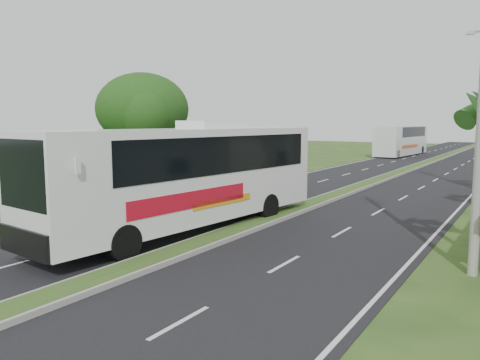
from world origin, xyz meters
The scene contains 9 objects.
ground centered at (0.00, 0.00, 0.00)m, with size 180.00×180.00×0.00m, color #254519.
road_asphalt centered at (0.00, 20.00, 0.01)m, with size 14.00×160.00×0.02m, color black.
median_strip centered at (0.00, 20.00, 0.10)m, with size 1.20×160.00×0.18m.
lane_edge_left centered at (-6.70, 20.00, 0.00)m, with size 0.12×160.00×0.01m, color silver.
lane_edge_right centered at (6.70, 20.00, 0.00)m, with size 0.12×160.00×0.01m, color silver.
shade_tree centered at (-12.11, 10.02, 5.03)m, with size 6.30×6.00×7.54m.
coach_bus_main centered at (-1.79, 2.13, 2.43)m, with size 4.17×13.88×4.42m.
coach_bus_far centered at (-5.20, 50.50, 2.18)m, with size 3.76×13.36×3.84m.
motorcyclist centered at (-2.00, 8.42, 0.79)m, with size 1.62×0.50×2.18m.
Camera 1 is at (9.83, -12.50, 4.36)m, focal length 35.00 mm.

